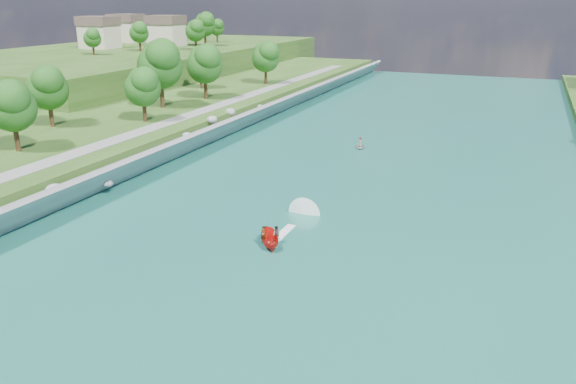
% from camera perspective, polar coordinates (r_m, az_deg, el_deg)
% --- Properties ---
extents(ground, '(260.00, 260.00, 0.00)m').
position_cam_1_polar(ground, '(46.82, -2.68, -8.67)').
color(ground, '#2D5119').
rests_on(ground, ground).
extents(river_water, '(55.00, 240.00, 0.10)m').
position_cam_1_polar(river_water, '(63.90, 5.00, -0.89)').
color(river_water, '#1B685C').
rests_on(river_water, ground).
extents(berm_west, '(45.00, 240.00, 3.50)m').
position_cam_1_polar(berm_west, '(91.18, -26.49, 4.35)').
color(berm_west, '#2D5119').
rests_on(berm_west, ground).
extents(ridge_west, '(60.00, 120.00, 9.00)m').
position_cam_1_polar(ridge_west, '(167.08, -14.75, 12.49)').
color(ridge_west, '#2D5119').
rests_on(ridge_west, ground).
extents(riprap_bank, '(4.88, 236.00, 4.43)m').
position_cam_1_polar(riprap_bank, '(74.29, -14.52, 2.86)').
color(riprap_bank, slate).
rests_on(riprap_bank, ground).
extents(riverside_path, '(3.00, 200.00, 0.10)m').
position_cam_1_polar(riverside_path, '(78.55, -18.16, 4.68)').
color(riverside_path, gray).
rests_on(riverside_path, berm_west).
extents(ridge_houses, '(29.50, 29.50, 8.40)m').
position_cam_1_polar(ridge_houses, '(174.11, -15.66, 15.58)').
color(ridge_houses, beige).
rests_on(ridge_houses, ridge_west).
extents(trees_ridge, '(20.56, 53.06, 10.94)m').
position_cam_1_polar(trees_ridge, '(161.13, -10.60, 15.84)').
color(trees_ridge, '#144E17').
rests_on(trees_ridge, ridge_west).
extents(motorboat, '(3.60, 18.80, 2.03)m').
position_cam_1_polar(motorboat, '(53.40, -1.09, -4.16)').
color(motorboat, red).
rests_on(motorboat, river_water).
extents(raft, '(2.46, 3.08, 1.71)m').
position_cam_1_polar(raft, '(86.74, 7.34, 4.68)').
color(raft, '#95989D').
rests_on(raft, river_water).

